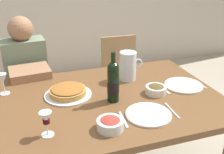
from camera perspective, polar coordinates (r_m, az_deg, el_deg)
dining_table at (r=1.69m, az=-1.98°, el=-7.42°), size 1.50×1.00×0.76m
wine_bottle at (r=1.56m, az=0.26°, el=-1.03°), size 0.07×0.07×0.32m
water_pitcher at (r=1.87m, az=3.49°, el=2.08°), size 0.17×0.12×0.21m
baked_tart at (r=1.69m, az=-9.64°, el=-3.17°), size 0.30×0.30×0.06m
salad_bowl at (r=1.35m, az=-0.41°, el=-10.18°), size 0.14×0.14×0.07m
olive_bowl at (r=1.71m, az=9.61°, el=-2.66°), size 0.14×0.14×0.06m
wine_glass_left_diner at (r=1.80m, az=-22.87°, el=-0.58°), size 0.06×0.06×0.14m
wine_glass_right_diner at (r=1.31m, az=-14.25°, el=-8.97°), size 0.06×0.06×0.13m
dinner_plate_left_setting at (r=1.48m, az=8.00°, el=-8.11°), size 0.26×0.26×0.01m
dinner_plate_right_setting at (r=1.87m, az=15.41°, el=-1.76°), size 0.26×0.26×0.01m
fork_left_setting at (r=1.43m, az=2.51°, el=-9.29°), size 0.03×0.16×0.00m
knife_left_setting at (r=1.55m, az=13.03°, el=-7.17°), size 0.02×0.18×0.00m
knife_right_setting at (r=1.93m, az=18.38°, el=-1.35°), size 0.02×0.18×0.00m
spoon_right_setting at (r=1.79m, az=11.36°, el=-2.54°), size 0.02×0.16×0.00m
chair_left at (r=2.52m, az=-17.88°, el=-1.91°), size 0.44×0.44×0.87m
diner_left at (r=2.26m, az=-17.59°, el=-1.61°), size 0.37×0.53×1.16m
chair_right at (r=2.65m, az=2.07°, el=0.56°), size 0.41×0.41×0.87m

